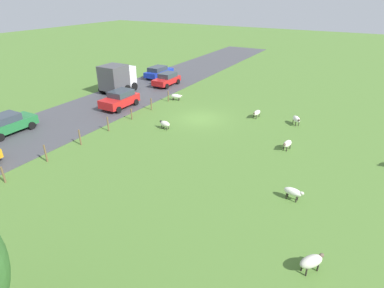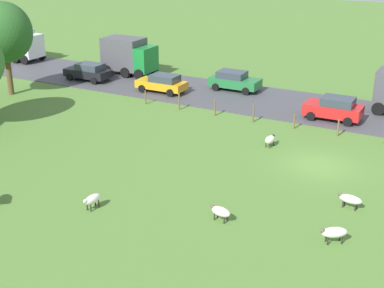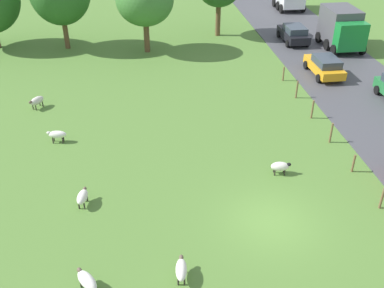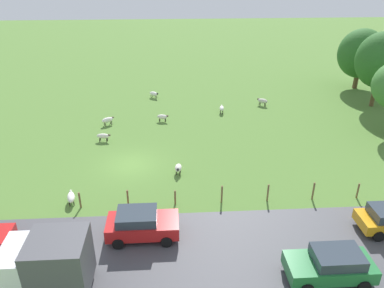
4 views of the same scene
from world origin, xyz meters
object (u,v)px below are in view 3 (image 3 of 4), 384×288
Objects in this scene: car_4 at (325,66)px; car_5 at (294,33)px; sheep_3 at (82,197)px; truck_0 at (342,28)px; sheep_1 at (280,166)px; sheep_2 at (57,135)px; sheep_0 at (37,101)px; sheep_4 at (181,269)px; sheep_5 at (87,280)px.

car_5 is at bearing 88.83° from car_4.
truck_0 reaches higher than sheep_3.
car_5 is (7.48, 20.29, 0.41)m from sheep_1.
truck_0 is (23.07, 13.39, 1.35)m from sheep_2.
sheep_1 is 0.26× the size of car_5.
sheep_1 is at bearing -34.63° from sheep_0.
car_4 reaches higher than sheep_0.
sheep_4 is (4.16, -5.16, 0.00)m from sheep_3.
sheep_4 is 1.03× the size of sheep_5.
sheep_5 reaches higher than sheep_3.
sheep_1 is 0.22× the size of truck_0.
sheep_4 is at bearing -125.26° from car_4.
sheep_3 is at bearing -72.73° from sheep_2.
truck_0 is 1.15× the size of car_5.
sheep_1 is 0.86× the size of sheep_4.
sheep_2 is 0.24× the size of truck_0.
sheep_0 is 0.97× the size of sheep_5.
car_4 reaches higher than sheep_3.
truck_0 is at bearing -29.53° from car_5.
sheep_0 reaches higher than sheep_1.
sheep_1 is 21.39m from truck_0.
sheep_3 is at bearing 95.96° from sheep_5.
sheep_5 is 0.25× the size of truck_0.
sheep_0 is at bearing -153.47° from car_5.
car_5 reaches higher than sheep_3.
car_5 is (0.16, 7.92, 0.03)m from car_4.
car_5 is (13.44, 26.70, 0.39)m from sheep_4.
car_5 reaches higher than sheep_0.
sheep_2 is at bearing -149.86° from truck_0.
sheep_1 is 11.58m from sheep_5.
truck_0 reaches higher than sheep_1.
sheep_2 is 0.91× the size of sheep_4.
truck_0 is 7.06m from car_4.
sheep_5 is (-9.57, -6.53, 0.06)m from sheep_1.
truck_0 reaches higher than sheep_0.
car_4 is at bearing 7.40° from sheep_0.
sheep_1 is 12.97m from sheep_2.
sheep_2 is 0.94× the size of sheep_5.
sheep_3 is at bearing -172.92° from sheep_1.
car_4 is (13.28, 18.78, 0.36)m from sheep_4.
sheep_2 is at bearing 157.95° from sheep_1.
sheep_2 is at bearing -141.67° from car_5.
car_5 reaches higher than car_4.
sheep_0 is 1.10× the size of sheep_1.
sheep_0 is 0.25× the size of truck_0.
car_4 is (7.32, 12.36, 0.38)m from sheep_1.
truck_0 is (17.01, 24.67, 1.39)m from sheep_4.
sheep_0 is at bearing -160.88° from truck_0.
sheep_4 is 0.30× the size of car_5.
sheep_1 is 0.94× the size of sheep_2.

